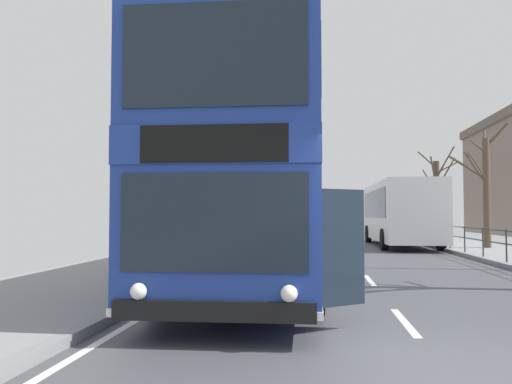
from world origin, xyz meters
name	(u,v)px	position (x,y,z in m)	size (l,w,h in m)	color
ground	(376,372)	(-0.72, 0.00, 0.04)	(15.80, 140.00, 0.20)	#48484D
double_decker_bus_main	(257,182)	(-2.58, 6.22, 2.30)	(3.40, 11.16, 4.40)	navy
background_bus_far_lane	(399,212)	(2.95, 21.27, 1.71)	(2.72, 10.43, 3.12)	white
bare_tree_far_00	(485,185)	(6.16, 18.15, 2.90)	(2.43, 2.54, 5.64)	#4C3D2D
bare_tree_far_01	(437,196)	(6.24, 27.44, 2.75)	(2.29, 2.65, 5.52)	#423328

